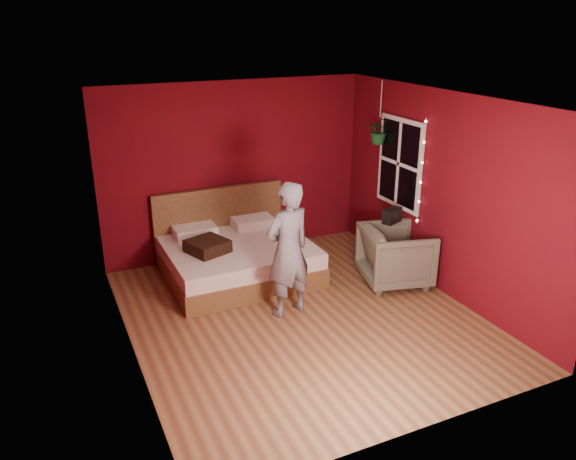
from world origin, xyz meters
name	(u,v)px	position (x,y,z in m)	size (l,w,h in m)	color
floor	(301,316)	(0.00, 0.00, 0.00)	(4.50, 4.50, 0.00)	brown
room_walls	(302,184)	(0.00, 0.00, 1.68)	(4.04, 4.54, 2.62)	#5D090F
window	(400,163)	(1.97, 0.90, 1.50)	(0.05, 0.97, 1.27)	white
fairy_lights	(421,173)	(1.94, 0.38, 1.50)	(0.04, 0.04, 1.45)	silver
bed	(236,256)	(-0.31, 1.45, 0.28)	(1.98, 1.68, 1.09)	brown
person	(288,250)	(-0.11, 0.15, 0.84)	(0.61, 0.40, 1.68)	slate
armchair	(396,256)	(1.57, 0.30, 0.40)	(0.85, 0.88, 0.80)	#666550
handbag	(392,215)	(1.62, 0.51, 0.90)	(0.28, 0.14, 0.20)	black
throw_pillow	(207,246)	(-0.77, 1.27, 0.58)	(0.47, 0.47, 0.17)	black
hanging_plant	(379,130)	(1.88, 1.32, 1.90)	(0.42, 0.38, 0.90)	silver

